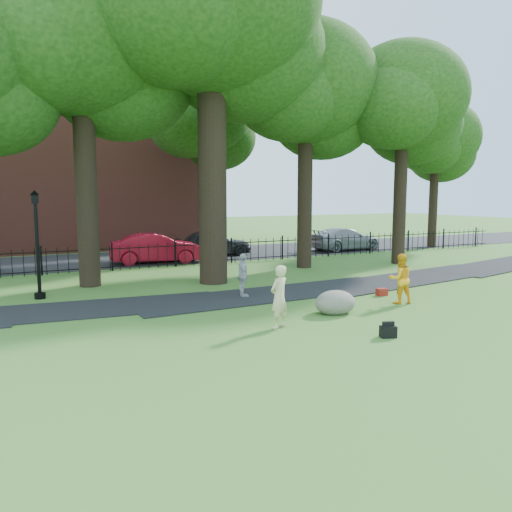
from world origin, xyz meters
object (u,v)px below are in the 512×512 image
man (400,279)px  lamppost (37,246)px  boulder (335,301)px  red_sedan (157,248)px  big_tree (213,17)px  woman (279,297)px

man → lamppost: lamppost is taller
boulder → red_sedan: red_sedan is taller
big_tree → woman: 11.79m
lamppost → red_sedan: 9.03m
man → boulder: (-2.66, -0.17, -0.43)m
big_tree → lamppost: bearing=-177.4°
big_tree → boulder: bearing=-79.7°
big_tree → boulder: size_ratio=11.25×
woman → lamppost: lamppost is taller
woman → man: woman is taller
big_tree → man: size_ratio=8.89×
man → boulder: size_ratio=1.27×
boulder → red_sedan: 13.06m
big_tree → boulder: big_tree is taller
woman → boulder: 2.43m
man → lamppost: 12.02m
man → boulder: man is taller
lamppost → man: bearing=-29.0°
man → lamppost: bearing=-15.0°
red_sedan → lamppost: bearing=148.0°
woman → lamppost: bearing=-75.7°
boulder → lamppost: bearing=141.2°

